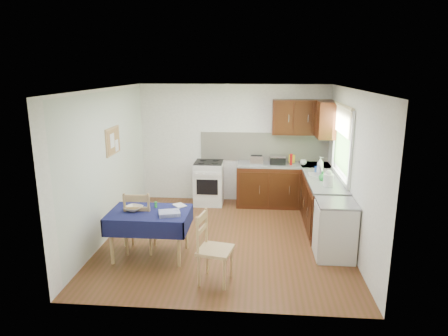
# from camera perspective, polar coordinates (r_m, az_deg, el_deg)

# --- Properties ---
(floor) EXTENTS (4.20, 4.20, 0.00)m
(floor) POSITION_cam_1_polar(r_m,az_deg,el_deg) (6.89, 0.24, -10.02)
(floor) COLOR #553516
(floor) RESTS_ON ground
(ceiling) EXTENTS (4.00, 4.20, 0.02)m
(ceiling) POSITION_cam_1_polar(r_m,az_deg,el_deg) (6.30, 0.26, 11.23)
(ceiling) COLOR white
(ceiling) RESTS_ON wall_back
(wall_back) EXTENTS (4.00, 0.02, 2.50)m
(wall_back) POSITION_cam_1_polar(r_m,az_deg,el_deg) (8.53, 1.37, 3.49)
(wall_back) COLOR silver
(wall_back) RESTS_ON ground
(wall_front) EXTENTS (4.00, 0.02, 2.50)m
(wall_front) POSITION_cam_1_polar(r_m,az_deg,el_deg) (4.48, -1.89, -6.30)
(wall_front) COLOR silver
(wall_front) RESTS_ON ground
(wall_left) EXTENTS (0.02, 4.20, 2.50)m
(wall_left) POSITION_cam_1_polar(r_m,az_deg,el_deg) (6.93, -16.47, 0.45)
(wall_left) COLOR silver
(wall_left) RESTS_ON ground
(wall_right) EXTENTS (0.02, 4.20, 2.50)m
(wall_right) POSITION_cam_1_polar(r_m,az_deg,el_deg) (6.64, 17.74, -0.23)
(wall_right) COLOR silver
(wall_right) RESTS_ON ground
(base_cabinets) EXTENTS (1.90, 2.30, 0.86)m
(base_cabinets) POSITION_cam_1_polar(r_m,az_deg,el_deg) (7.94, 10.80, -3.66)
(base_cabinets) COLOR black
(base_cabinets) RESTS_ON ground
(worktop_back) EXTENTS (1.90, 0.60, 0.04)m
(worktop_back) POSITION_cam_1_polar(r_m,az_deg,el_deg) (8.32, 8.47, 0.46)
(worktop_back) COLOR slate
(worktop_back) RESTS_ON base_cabinets
(worktop_right) EXTENTS (0.60, 1.70, 0.04)m
(worktop_right) POSITION_cam_1_polar(r_m,az_deg,el_deg) (7.29, 14.12, -1.75)
(worktop_right) COLOR slate
(worktop_right) RESTS_ON base_cabinets
(worktop_corner) EXTENTS (0.60, 0.60, 0.04)m
(worktop_corner) POSITION_cam_1_polar(r_m,az_deg,el_deg) (8.39, 12.91, 0.37)
(worktop_corner) COLOR slate
(worktop_corner) RESTS_ON base_cabinets
(splashback) EXTENTS (2.70, 0.02, 0.60)m
(splashback) POSITION_cam_1_polar(r_m,az_deg,el_deg) (8.51, 5.74, 3.06)
(splashback) COLOR #ECE1C8
(splashback) RESTS_ON wall_back
(upper_cabinets) EXTENTS (1.20, 0.85, 0.70)m
(upper_cabinets) POSITION_cam_1_polar(r_m,az_deg,el_deg) (8.19, 12.05, 7.00)
(upper_cabinets) COLOR black
(upper_cabinets) RESTS_ON wall_back
(stove) EXTENTS (0.60, 0.61, 0.92)m
(stove) POSITION_cam_1_polar(r_m,az_deg,el_deg) (8.46, -2.16, -2.10)
(stove) COLOR silver
(stove) RESTS_ON ground
(window) EXTENTS (0.04, 1.48, 1.26)m
(window) POSITION_cam_1_polar(r_m,az_deg,el_deg) (7.22, 16.55, 4.22)
(window) COLOR #2D5021
(window) RESTS_ON wall_right
(fridge) EXTENTS (0.58, 0.60, 0.89)m
(fridge) POSITION_cam_1_polar(r_m,az_deg,el_deg) (6.31, 15.59, -8.55)
(fridge) COLOR silver
(fridge) RESTS_ON ground
(corkboard) EXTENTS (0.04, 0.62, 0.47)m
(corkboard) POSITION_cam_1_polar(r_m,az_deg,el_deg) (7.12, -15.59, 3.74)
(corkboard) COLOR tan
(corkboard) RESTS_ON wall_left
(dining_table) EXTENTS (1.20, 0.81, 0.72)m
(dining_table) POSITION_cam_1_polar(r_m,az_deg,el_deg) (6.16, -10.58, -7.03)
(dining_table) COLOR #0F0E39
(dining_table) RESTS_ON ground
(chair_far) EXTENTS (0.47, 0.47, 1.00)m
(chair_far) POSITION_cam_1_polar(r_m,az_deg,el_deg) (6.36, -11.98, -7.27)
(chair_far) COLOR tan
(chair_far) RESTS_ON ground
(chair_near) EXTENTS (0.51, 0.51, 0.97)m
(chair_near) POSITION_cam_1_polar(r_m,az_deg,el_deg) (5.40, -1.75, -11.07)
(chair_near) COLOR tan
(chair_near) RESTS_ON ground
(toaster) EXTENTS (0.27, 0.16, 0.20)m
(toaster) POSITION_cam_1_polar(r_m,az_deg,el_deg) (8.17, 4.66, 1.14)
(toaster) COLOR silver
(toaster) RESTS_ON worktop_back
(sandwich_press) EXTENTS (0.31, 0.27, 0.18)m
(sandwich_press) POSITION_cam_1_polar(r_m,az_deg,el_deg) (8.27, 7.68, 1.18)
(sandwich_press) COLOR black
(sandwich_press) RESTS_ON worktop_back
(sauce_bottle) EXTENTS (0.05, 0.05, 0.23)m
(sauce_bottle) POSITION_cam_1_polar(r_m,az_deg,el_deg) (8.19, 9.56, 1.20)
(sauce_bottle) COLOR #B50E10
(sauce_bottle) RESTS_ON worktop_back
(yellow_packet) EXTENTS (0.13, 0.09, 0.16)m
(yellow_packet) POSITION_cam_1_polar(r_m,az_deg,el_deg) (8.45, 9.65, 1.32)
(yellow_packet) COLOR yellow
(yellow_packet) RESTS_ON worktop_back
(dish_rack) EXTENTS (0.42, 0.32, 0.20)m
(dish_rack) POSITION_cam_1_polar(r_m,az_deg,el_deg) (7.54, 13.60, -0.85)
(dish_rack) COLOR gray
(dish_rack) RESTS_ON worktop_right
(kettle) EXTENTS (0.16, 0.16, 0.28)m
(kettle) POSITION_cam_1_polar(r_m,az_deg,el_deg) (6.86, 14.68, -1.52)
(kettle) COLOR silver
(kettle) RESTS_ON worktop_right
(cup) EXTENTS (0.15, 0.15, 0.11)m
(cup) POSITION_cam_1_polar(r_m,az_deg,el_deg) (8.27, 11.25, 0.78)
(cup) COLOR silver
(cup) RESTS_ON worktop_back
(soap_bottle_a) EXTENTS (0.18, 0.18, 0.32)m
(soap_bottle_a) POSITION_cam_1_polar(r_m,az_deg,el_deg) (7.62, 13.57, 0.37)
(soap_bottle_a) COLOR silver
(soap_bottle_a) RESTS_ON worktop_right
(soap_bottle_b) EXTENTS (0.11, 0.11, 0.18)m
(soap_bottle_b) POSITION_cam_1_polar(r_m,az_deg,el_deg) (7.68, 13.21, -0.03)
(soap_bottle_b) COLOR blue
(soap_bottle_b) RESTS_ON worktop_right
(soap_bottle_c) EXTENTS (0.15, 0.15, 0.17)m
(soap_bottle_c) POSITION_cam_1_polar(r_m,az_deg,el_deg) (7.18, 13.88, -1.11)
(soap_bottle_c) COLOR #25883C
(soap_bottle_c) RESTS_ON worktop_right
(plate_bowl) EXTENTS (0.34, 0.34, 0.06)m
(plate_bowl) POSITION_cam_1_polar(r_m,az_deg,el_deg) (6.20, -12.80, -5.66)
(plate_bowl) COLOR beige
(plate_bowl) RESTS_ON dining_table
(book) EXTENTS (0.25, 0.26, 0.02)m
(book) POSITION_cam_1_polar(r_m,az_deg,el_deg) (6.26, -6.99, -5.46)
(book) COLOR white
(book) RESTS_ON dining_table
(spice_jar) EXTENTS (0.04, 0.04, 0.09)m
(spice_jar) POSITION_cam_1_polar(r_m,az_deg,el_deg) (6.26, -9.71, -5.18)
(spice_jar) COLOR green
(spice_jar) RESTS_ON dining_table
(tea_towel) EXTENTS (0.36, 0.32, 0.05)m
(tea_towel) POSITION_cam_1_polar(r_m,az_deg,el_deg) (5.93, -7.82, -6.41)
(tea_towel) COLOR navy
(tea_towel) RESTS_ON dining_table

